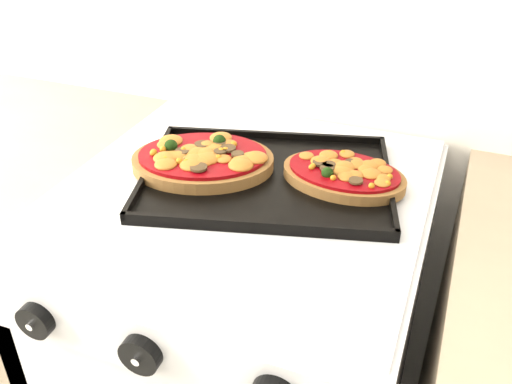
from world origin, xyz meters
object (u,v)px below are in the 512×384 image
at_px(baking_tray, 267,176).
at_px(pizza_left, 203,158).
at_px(stove, 247,374).
at_px(pizza_right, 344,173).

height_order(baking_tray, pizza_left, pizza_left).
distance_m(baking_tray, pizza_left, 0.11).
bearing_deg(stove, baking_tray, 46.27).
relative_size(stove, pizza_left, 3.77).
distance_m(pizza_left, pizza_right, 0.24).
bearing_deg(pizza_left, pizza_right, 10.21).
distance_m(stove, pizza_right, 0.51).
bearing_deg(stove, pizza_left, 166.38).
height_order(pizza_left, pizza_right, pizza_left).
bearing_deg(stove, pizza_right, 22.72).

